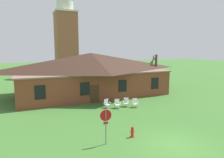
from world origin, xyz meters
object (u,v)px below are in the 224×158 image
(lawn_chair_near_door, at_px, (117,103))
(stop_sign, at_px, (106,120))
(lawn_chair_left_end, at_px, (126,102))
(lawn_chair_middle, at_px, (135,103))
(lawn_chair_by_porch, at_px, (107,103))
(fire_hydrant, at_px, (132,132))

(lawn_chair_near_door, bearing_deg, stop_sign, -120.31)
(lawn_chair_left_end, xyz_separation_m, lawn_chair_middle, (0.76, -0.63, 0.00))
(lawn_chair_near_door, bearing_deg, lawn_chair_by_porch, 151.77)
(lawn_chair_middle, bearing_deg, lawn_chair_near_door, 166.98)
(stop_sign, bearing_deg, lawn_chair_middle, 47.81)
(lawn_chair_near_door, distance_m, lawn_chair_left_end, 1.20)
(lawn_chair_left_end, xyz_separation_m, fire_hydrant, (-3.31, -7.23, -0.12))
(stop_sign, xyz_separation_m, lawn_chair_left_end, (5.46, 7.49, -1.18))
(stop_sign, bearing_deg, lawn_chair_by_porch, 67.13)
(fire_hydrant, bearing_deg, lawn_chair_near_door, 73.23)
(stop_sign, height_order, lawn_chair_left_end, stop_sign)
(lawn_chair_by_porch, distance_m, fire_hydrant, 7.66)
(lawn_chair_left_end, height_order, lawn_chair_middle, same)
(lawn_chair_near_door, relative_size, fire_hydrant, 1.21)
(lawn_chair_by_porch, height_order, lawn_chair_left_end, same)
(lawn_chair_left_end, relative_size, lawn_chair_middle, 1.00)
(fire_hydrant, bearing_deg, lawn_chair_middle, 58.34)
(lawn_chair_near_door, relative_size, lawn_chair_left_end, 1.00)
(lawn_chair_near_door, height_order, fire_hydrant, lawn_chair_near_door)
(lawn_chair_by_porch, relative_size, lawn_chair_middle, 1.00)
(lawn_chair_by_porch, relative_size, lawn_chair_left_end, 1.00)
(lawn_chair_near_door, bearing_deg, fire_hydrant, -106.77)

